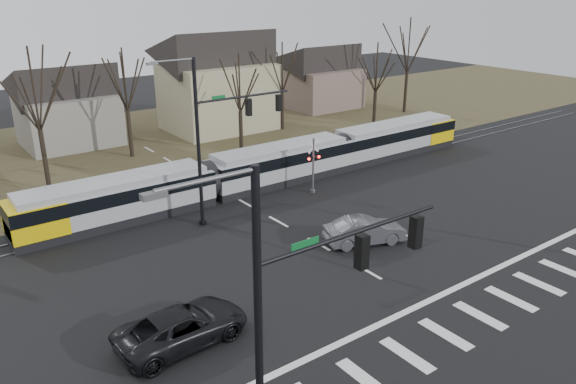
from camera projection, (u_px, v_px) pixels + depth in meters
ground at (396, 287)px, 27.67m from camera, size 140.00×140.00×0.00m
grass_verge at (140, 145)px, 51.78m from camera, size 140.00×28.00×0.01m
crosswalk at (463, 325)px, 24.66m from camera, size 27.00×2.60×0.01m
stop_line at (424, 303)px, 26.32m from camera, size 28.00×0.35×0.01m
lane_dashes at (229, 194)px, 39.73m from camera, size 0.18×30.00×0.01m
rail_pair at (231, 195)px, 39.57m from camera, size 90.00×1.52×0.06m
tram at (279, 163)px, 41.58m from camera, size 37.29×2.77×2.83m
sedan at (365, 231)px, 32.08m from camera, size 4.63×5.73×1.55m
suv at (182, 327)px, 23.17m from camera, size 3.16×5.88×1.56m
signal_pole_near_left at (307, 311)px, 15.37m from camera, size 9.28×0.44×10.20m
signal_pole_far at (221, 131)px, 33.74m from camera, size 9.28×0.44×10.20m
rail_crossing_signal at (313, 167)px, 39.42m from camera, size 1.08×0.36×4.00m
tree_row at (186, 99)px, 46.61m from camera, size 59.20×7.20×10.00m
house_b at (66, 102)px, 50.62m from camera, size 8.64×7.56×7.65m
house_c at (218, 77)px, 55.69m from camera, size 10.80×8.64×10.10m
house_d at (321, 73)px, 65.96m from camera, size 8.64×7.56×7.65m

